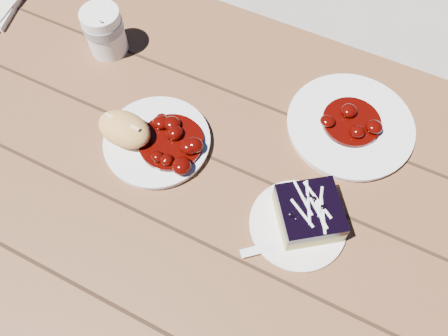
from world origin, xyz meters
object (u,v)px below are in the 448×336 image
at_px(main_plate, 157,142).
at_px(dessert_plate, 297,225).
at_px(second_plate, 350,126).
at_px(coffee_cup, 105,31).
at_px(bread_roll, 124,129).
at_px(blueberry_cake, 309,213).
at_px(picnic_table, 100,177).

xyz_separation_m(main_plate, dessert_plate, (0.31, -0.04, -0.00)).
xyz_separation_m(dessert_plate, second_plate, (0.02, 0.24, 0.00)).
relative_size(dessert_plate, coffee_cup, 1.61).
distance_m(bread_roll, blueberry_cake, 0.38).
bearing_deg(dessert_plate, main_plate, 173.14).
relative_size(coffee_cup, second_plate, 0.42).
height_order(picnic_table, second_plate, second_plate).
height_order(bread_roll, blueberry_cake, bread_roll).
bearing_deg(bread_roll, blueberry_cake, -0.37).
xyz_separation_m(main_plate, second_plate, (0.33, 0.20, 0.00)).
distance_m(main_plate, coffee_cup, 0.28).
distance_m(bread_roll, dessert_plate, 0.37).
relative_size(picnic_table, second_plate, 8.09).
relative_size(picnic_table, main_plate, 9.86).
bearing_deg(dessert_plate, picnic_table, -177.06).
bearing_deg(dessert_plate, blueberry_cake, 56.31).
xyz_separation_m(picnic_table, main_plate, (0.14, 0.06, 0.17)).
bearing_deg(bread_roll, coffee_cup, 131.64).
height_order(picnic_table, bread_roll, bread_roll).
height_order(coffee_cup, second_plate, coffee_cup).
height_order(bread_roll, dessert_plate, bread_roll).
height_order(main_plate, bread_roll, bread_roll).
bearing_deg(blueberry_cake, dessert_plate, -159.74).
xyz_separation_m(coffee_cup, second_plate, (0.55, 0.03, -0.04)).
bearing_deg(picnic_table, coffee_cup, 109.05).
height_order(main_plate, coffee_cup, coffee_cup).
height_order(picnic_table, dessert_plate, dessert_plate).
relative_size(blueberry_cake, second_plate, 0.58).
bearing_deg(coffee_cup, dessert_plate, -21.16).
xyz_separation_m(bread_roll, second_plate, (0.38, 0.22, -0.04)).
height_order(dessert_plate, second_plate, second_plate).
bearing_deg(coffee_cup, second_plate, 3.61).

